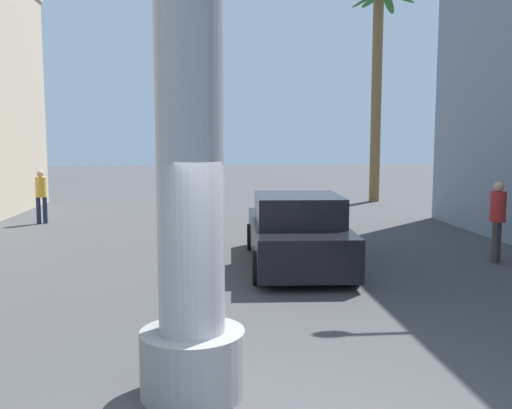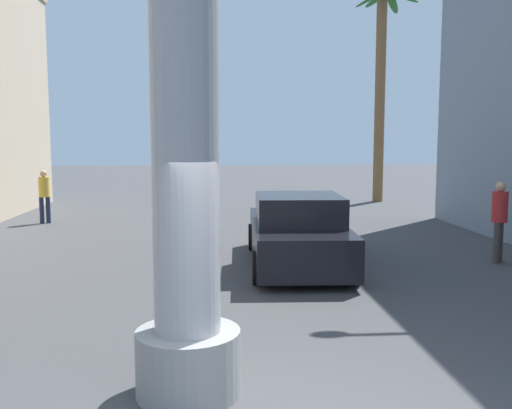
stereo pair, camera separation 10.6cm
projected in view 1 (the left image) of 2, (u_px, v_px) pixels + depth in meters
name	position (u px, v px, depth m)	size (l,w,h in m)	color
ground_plane	(243.00, 245.00, 14.73)	(91.41, 91.41, 0.00)	#424244
car_lead	(296.00, 233.00, 12.31)	(2.20, 4.95, 1.56)	black
palm_tree_far_right	(378.00, 82.00, 24.33)	(2.75, 2.55, 8.99)	brown
pedestrian_far_left	(41.00, 193.00, 18.35)	(0.44, 0.44, 1.73)	#1E233F
pedestrian_mid_right	(498.00, 215.00, 12.58)	(0.48, 0.48, 1.80)	#3F3833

